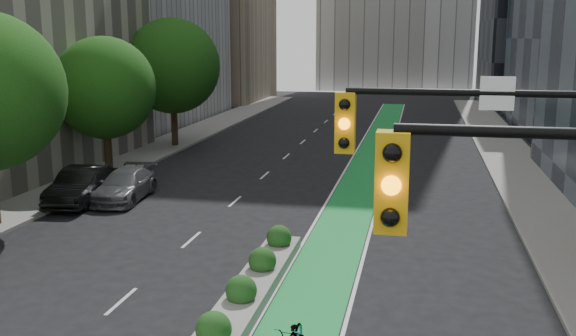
% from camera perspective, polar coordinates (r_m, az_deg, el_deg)
% --- Properties ---
extents(sidewalk_left, '(3.60, 90.00, 0.15)m').
position_cam_1_polar(sidewalk_left, '(40.39, -14.67, 0.33)').
color(sidewalk_left, gray).
rests_on(sidewalk_left, ground).
extents(sidewalk_right, '(3.60, 90.00, 0.15)m').
position_cam_1_polar(sidewalk_right, '(36.75, 20.53, -1.13)').
color(sidewalk_right, gray).
rests_on(sidewalk_right, ground).
extents(bike_lane_paint, '(2.20, 70.00, 0.01)m').
position_cam_1_polar(bike_lane_paint, '(41.30, 7.34, 0.76)').
color(bike_lane_paint, green).
rests_on(bike_lane_paint, ground).
extents(tree_midfar, '(5.60, 5.60, 7.76)m').
position_cam_1_polar(tree_midfar, '(36.73, -16.00, 6.85)').
color(tree_midfar, black).
rests_on(tree_midfar, ground).
extents(tree_far, '(6.60, 6.60, 9.00)m').
position_cam_1_polar(tree_far, '(45.77, -10.23, 8.90)').
color(tree_far, black).
rests_on(tree_far, ground).
extents(median_planter, '(1.20, 10.26, 1.10)m').
position_cam_1_polar(median_planter, '(19.56, -3.33, -10.44)').
color(median_planter, gray).
rests_on(median_planter, ground).
extents(parked_car_left_mid, '(2.34, 5.25, 1.68)m').
position_cam_1_polar(parked_car_left_mid, '(31.67, -17.89, -1.50)').
color(parked_car_left_mid, black).
rests_on(parked_car_left_mid, ground).
extents(parked_car_left_far, '(2.42, 5.09, 1.43)m').
position_cam_1_polar(parked_car_left_far, '(31.71, -14.30, -1.50)').
color(parked_car_left_far, '#595B5E').
rests_on(parked_car_left_far, ground).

